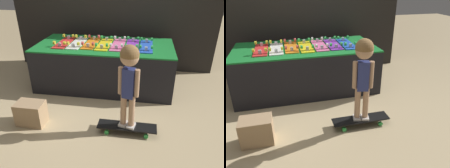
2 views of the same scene
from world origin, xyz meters
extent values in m
plane|color=tan|center=(0.00, 0.00, 0.00)|extent=(16.00, 16.00, 0.00)
cube|color=black|center=(0.00, 1.49, 1.20)|extent=(3.77, 0.10, 2.39)
cube|color=black|center=(0.00, 0.69, 0.34)|extent=(2.14, 1.02, 0.68)
cube|color=#19752D|center=(0.00, 0.69, 0.69)|extent=(2.14, 1.02, 0.02)
cube|color=red|center=(-0.65, 0.67, 0.70)|extent=(0.19, 0.63, 0.01)
cube|color=#B7B7BC|center=(-0.65, 0.87, 0.74)|extent=(0.04, 0.04, 0.05)
cylinder|color=yellow|center=(-0.57, 0.87, 0.76)|extent=(0.03, 0.05, 0.05)
cylinder|color=yellow|center=(-0.73, 0.87, 0.76)|extent=(0.03, 0.05, 0.05)
cube|color=#B7B7BC|center=(-0.65, 0.46, 0.74)|extent=(0.04, 0.04, 0.05)
cylinder|color=yellow|center=(-0.57, 0.46, 0.76)|extent=(0.03, 0.05, 0.05)
cylinder|color=yellow|center=(-0.73, 0.46, 0.76)|extent=(0.03, 0.05, 0.05)
cube|color=white|center=(-0.43, 0.67, 0.70)|extent=(0.19, 0.63, 0.01)
cube|color=#B7B7BC|center=(-0.43, 0.87, 0.74)|extent=(0.04, 0.04, 0.05)
cylinder|color=yellow|center=(-0.35, 0.87, 0.76)|extent=(0.03, 0.05, 0.05)
cylinder|color=yellow|center=(-0.51, 0.87, 0.76)|extent=(0.03, 0.05, 0.05)
cube|color=#B7B7BC|center=(-0.43, 0.46, 0.74)|extent=(0.04, 0.04, 0.05)
cylinder|color=yellow|center=(-0.35, 0.46, 0.76)|extent=(0.03, 0.05, 0.05)
cylinder|color=yellow|center=(-0.51, 0.46, 0.76)|extent=(0.03, 0.05, 0.05)
cube|color=orange|center=(-0.22, 0.70, 0.70)|extent=(0.19, 0.63, 0.01)
cube|color=#B7B7BC|center=(-0.22, 0.91, 0.74)|extent=(0.04, 0.04, 0.05)
cylinder|color=#D84C4C|center=(-0.14, 0.91, 0.76)|extent=(0.03, 0.05, 0.05)
cylinder|color=#D84C4C|center=(-0.30, 0.91, 0.76)|extent=(0.03, 0.05, 0.05)
cube|color=#B7B7BC|center=(-0.22, 0.49, 0.74)|extent=(0.04, 0.04, 0.05)
cylinder|color=#D84C4C|center=(-0.14, 0.49, 0.76)|extent=(0.03, 0.05, 0.05)
cylinder|color=#D84C4C|center=(-0.30, 0.49, 0.76)|extent=(0.03, 0.05, 0.05)
cube|color=yellow|center=(0.00, 0.67, 0.70)|extent=(0.19, 0.63, 0.01)
cube|color=#B7B7BC|center=(0.00, 0.88, 0.74)|extent=(0.04, 0.04, 0.05)
cylinder|color=green|center=(0.08, 0.88, 0.76)|extent=(0.03, 0.05, 0.05)
cylinder|color=green|center=(-0.08, 0.88, 0.76)|extent=(0.03, 0.05, 0.05)
cube|color=#B7B7BC|center=(0.00, 0.46, 0.74)|extent=(0.04, 0.04, 0.05)
cylinder|color=green|center=(0.08, 0.46, 0.76)|extent=(0.03, 0.05, 0.05)
cylinder|color=green|center=(-0.08, 0.46, 0.76)|extent=(0.03, 0.05, 0.05)
cube|color=pink|center=(0.22, 0.68, 0.70)|extent=(0.19, 0.63, 0.01)
cube|color=#B7B7BC|center=(0.22, 0.89, 0.74)|extent=(0.04, 0.04, 0.05)
cylinder|color=white|center=(0.30, 0.89, 0.76)|extent=(0.03, 0.05, 0.05)
cylinder|color=white|center=(0.14, 0.89, 0.76)|extent=(0.03, 0.05, 0.05)
cube|color=#B7B7BC|center=(0.22, 0.48, 0.74)|extent=(0.04, 0.04, 0.05)
cylinder|color=white|center=(0.30, 0.48, 0.76)|extent=(0.03, 0.05, 0.05)
cylinder|color=white|center=(0.14, 0.48, 0.76)|extent=(0.03, 0.05, 0.05)
cube|color=purple|center=(0.43, 0.69, 0.70)|extent=(0.19, 0.63, 0.01)
cube|color=#B7B7BC|center=(0.43, 0.90, 0.74)|extent=(0.04, 0.04, 0.05)
cylinder|color=green|center=(0.51, 0.90, 0.76)|extent=(0.03, 0.05, 0.05)
cylinder|color=green|center=(0.35, 0.90, 0.76)|extent=(0.03, 0.05, 0.05)
cube|color=#B7B7BC|center=(0.43, 0.48, 0.74)|extent=(0.04, 0.04, 0.05)
cylinder|color=green|center=(0.51, 0.48, 0.76)|extent=(0.03, 0.05, 0.05)
cylinder|color=green|center=(0.35, 0.48, 0.76)|extent=(0.03, 0.05, 0.05)
cube|color=blue|center=(0.65, 0.67, 0.70)|extent=(0.19, 0.63, 0.01)
cube|color=#B7B7BC|center=(0.65, 0.88, 0.74)|extent=(0.04, 0.04, 0.05)
cylinder|color=green|center=(0.73, 0.88, 0.76)|extent=(0.03, 0.05, 0.05)
cylinder|color=green|center=(0.57, 0.88, 0.76)|extent=(0.03, 0.05, 0.05)
cube|color=#B7B7BC|center=(0.65, 0.46, 0.74)|extent=(0.04, 0.04, 0.05)
cylinder|color=green|center=(0.73, 0.46, 0.76)|extent=(0.03, 0.05, 0.05)
cylinder|color=green|center=(0.57, 0.46, 0.76)|extent=(0.03, 0.05, 0.05)
cube|color=black|center=(0.49, -0.51, 0.08)|extent=(0.70, 0.18, 0.01)
cube|color=#B7B7BC|center=(0.72, -0.51, 0.05)|extent=(0.04, 0.04, 0.05)
cylinder|color=green|center=(0.72, -0.44, 0.03)|extent=(0.05, 0.03, 0.05)
cylinder|color=green|center=(0.72, -0.59, 0.03)|extent=(0.05, 0.03, 0.05)
cube|color=#B7B7BC|center=(0.26, -0.51, 0.05)|extent=(0.04, 0.04, 0.05)
cylinder|color=green|center=(0.26, -0.44, 0.03)|extent=(0.05, 0.03, 0.05)
cylinder|color=green|center=(0.26, -0.59, 0.03)|extent=(0.05, 0.03, 0.05)
cube|color=silver|center=(0.54, -0.52, 0.11)|extent=(0.11, 0.14, 0.03)
cylinder|color=tan|center=(0.54, -0.52, 0.32)|extent=(0.07, 0.07, 0.39)
cube|color=silver|center=(0.44, -0.50, 0.11)|extent=(0.11, 0.14, 0.03)
cylinder|color=tan|center=(0.44, -0.50, 0.32)|extent=(0.07, 0.07, 0.39)
cube|color=navy|center=(0.49, -0.51, 0.65)|extent=(0.14, 0.11, 0.34)
cylinder|color=tan|center=(0.58, -0.53, 0.67)|extent=(0.05, 0.05, 0.31)
cylinder|color=tan|center=(0.40, -0.49, 0.67)|extent=(0.05, 0.05, 0.31)
sphere|color=tan|center=(0.49, -0.51, 0.95)|extent=(0.20, 0.20, 0.20)
sphere|color=olive|center=(0.49, -0.51, 0.98)|extent=(0.20, 0.20, 0.20)
cube|color=tan|center=(-0.71, -0.52, 0.15)|extent=(0.34, 0.23, 0.30)
camera|label=1|loc=(0.64, -2.58, 1.71)|focal=35.00mm
camera|label=2|loc=(-0.34, -2.60, 1.61)|focal=35.00mm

